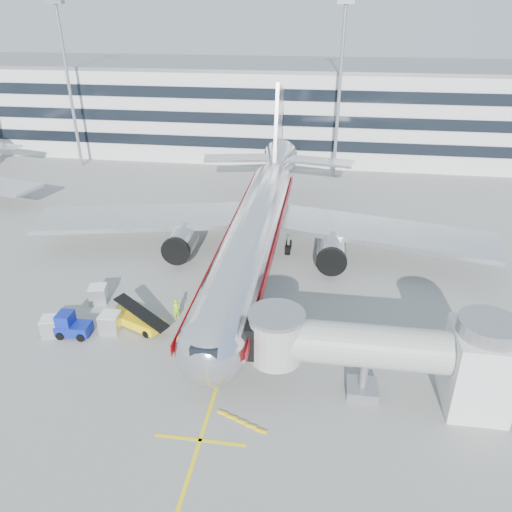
# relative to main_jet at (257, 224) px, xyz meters

# --- Properties ---
(ground) EXTENTS (180.00, 180.00, 0.00)m
(ground) POSITION_rel_main_jet_xyz_m (0.00, -11.72, -4.23)
(ground) COLOR gray
(ground) RESTS_ON ground
(lead_in_line) EXTENTS (0.25, 70.00, 0.01)m
(lead_in_line) POSITION_rel_main_jet_xyz_m (0.00, -1.72, -4.23)
(lead_in_line) COLOR yellow
(lead_in_line) RESTS_ON ground
(stop_bar) EXTENTS (6.00, 0.25, 0.01)m
(stop_bar) POSITION_rel_main_jet_xyz_m (0.00, -25.72, -4.23)
(stop_bar) COLOR yellow
(stop_bar) RESTS_ON ground
(main_jet) EXTENTS (50.95, 48.70, 16.06)m
(main_jet) POSITION_rel_main_jet_xyz_m (0.00, 0.00, 0.00)
(main_jet) COLOR silver
(main_jet) RESTS_ON ground
(jet_bridge) EXTENTS (17.80, 4.50, 7.00)m
(jet_bridge) POSITION_rel_main_jet_xyz_m (12.18, -19.72, -0.36)
(jet_bridge) COLOR silver
(jet_bridge) RESTS_ON ground
(terminal) EXTENTS (150.00, 24.25, 15.60)m
(terminal) POSITION_rel_main_jet_xyz_m (0.00, 46.23, 3.57)
(terminal) COLOR silver
(terminal) RESTS_ON ground
(light_mast_west) EXTENTS (2.40, 1.20, 25.45)m
(light_mast_west) POSITION_rel_main_jet_xyz_m (-35.00, 30.28, 10.64)
(light_mast_west) COLOR gray
(light_mast_west) RESTS_ON ground
(light_mast_centre) EXTENTS (2.40, 1.20, 25.45)m
(light_mast_centre) POSITION_rel_main_jet_xyz_m (8.00, 30.28, 10.64)
(light_mast_centre) COLOR gray
(light_mast_centre) RESTS_ON ground
(belt_loader) EXTENTS (5.26, 3.62, 2.49)m
(belt_loader) POSITION_rel_main_jet_xyz_m (-8.51, -14.12, -3.53)
(belt_loader) COLOR yellow
(belt_loader) RESTS_ON ground
(baggage_tug) EXTENTS (2.86, 1.88, 2.12)m
(baggage_tug) POSITION_rel_main_jet_xyz_m (-13.51, -16.13, -3.31)
(baggage_tug) COLOR navy
(baggage_tug) RESTS_ON ground
(cargo_container_left) EXTENTS (1.84, 1.84, 1.62)m
(cargo_container_left) POSITION_rel_main_jet_xyz_m (-15.21, -16.28, -3.42)
(cargo_container_left) COLOR #B0B3B7
(cargo_container_left) RESTS_ON ground
(cargo_container_right) EXTENTS (1.88, 1.88, 1.66)m
(cargo_container_right) POSITION_rel_main_jet_xyz_m (-13.48, -10.84, -3.40)
(cargo_container_right) COLOR #B0B3B7
(cargo_container_right) RESTS_ON ground
(cargo_container_front) EXTENTS (1.64, 1.64, 1.71)m
(cargo_container_front) POSITION_rel_main_jet_xyz_m (-10.47, -15.11, -3.38)
(cargo_container_front) COLOR #B0B3B7
(cargo_container_front) RESTS_ON ground
(ramp_worker) EXTENTS (0.84, 0.82, 1.95)m
(ramp_worker) POSITION_rel_main_jet_xyz_m (-5.40, -12.49, -3.26)
(ramp_worker) COLOR #92DC17
(ramp_worker) RESTS_ON ground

